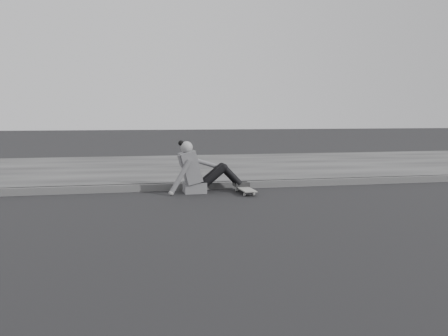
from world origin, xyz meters
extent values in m
plane|color=black|center=(0.00, 0.00, 0.00)|extent=(80.00, 80.00, 0.00)
cube|color=#4C4C4C|center=(0.00, 2.58, 0.06)|extent=(24.00, 0.16, 0.12)
cube|color=#3D3D3D|center=(0.00, 5.60, 0.06)|extent=(24.00, 6.00, 0.12)
cylinder|color=#A8A7A2|center=(-2.07, 1.71, 0.03)|extent=(0.03, 0.05, 0.05)
cylinder|color=#A8A7A2|center=(-1.92, 1.71, 0.03)|extent=(0.03, 0.05, 0.05)
cylinder|color=#A8A7A2|center=(-2.07, 2.23, 0.03)|extent=(0.03, 0.05, 0.05)
cylinder|color=#A8A7A2|center=(-1.92, 2.23, 0.03)|extent=(0.03, 0.05, 0.05)
cube|color=#2C2C2F|center=(-2.00, 1.71, 0.06)|extent=(0.16, 0.04, 0.03)
cube|color=#2C2C2F|center=(-2.00, 2.23, 0.06)|extent=(0.16, 0.04, 0.03)
cube|color=gray|center=(-2.00, 1.97, 0.08)|extent=(0.20, 0.78, 0.02)
cube|color=#5B5B5D|center=(-2.80, 2.22, 0.09)|extent=(0.36, 0.34, 0.18)
cube|color=#5B5B5D|center=(-2.87, 2.22, 0.43)|extent=(0.37, 0.40, 0.57)
cube|color=#5B5B5D|center=(-3.00, 2.22, 0.55)|extent=(0.14, 0.30, 0.20)
cylinder|color=gray|center=(-2.92, 2.22, 0.67)|extent=(0.09, 0.09, 0.08)
sphere|color=gray|center=(-2.93, 2.22, 0.76)|extent=(0.20, 0.20, 0.20)
sphere|color=black|center=(-3.02, 2.24, 0.83)|extent=(0.09, 0.09, 0.09)
cylinder|color=black|center=(-2.48, 2.13, 0.28)|extent=(0.43, 0.13, 0.39)
cylinder|color=black|center=(-2.48, 2.31, 0.28)|extent=(0.43, 0.13, 0.39)
cylinder|color=black|center=(-2.18, 2.13, 0.28)|extent=(0.35, 0.11, 0.36)
cylinder|color=black|center=(-2.18, 2.31, 0.28)|extent=(0.35, 0.11, 0.36)
sphere|color=black|center=(-2.32, 2.13, 0.42)|extent=(0.13, 0.13, 0.13)
sphere|color=black|center=(-2.32, 2.31, 0.42)|extent=(0.13, 0.13, 0.13)
cube|color=#252525|center=(-2.00, 2.13, 0.12)|extent=(0.24, 0.08, 0.07)
cube|color=#252525|center=(-2.00, 2.31, 0.12)|extent=(0.24, 0.08, 0.07)
cylinder|color=#5B5B5D|center=(-3.07, 2.01, 0.29)|extent=(0.38, 0.08, 0.58)
sphere|color=gray|center=(-3.22, 2.00, 0.04)|extent=(0.08, 0.08, 0.08)
cylinder|color=#5B5B5D|center=(-2.63, 2.38, 0.49)|extent=(0.48, 0.08, 0.21)
camera|label=1|loc=(-4.11, -5.90, 1.28)|focal=40.00mm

